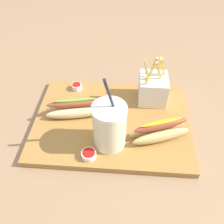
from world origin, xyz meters
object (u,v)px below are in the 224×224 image
at_px(hot_dog_1, 75,108).
at_px(hot_dog_2, 160,131).
at_px(fries_basket, 153,88).
at_px(ketchup_cup_1, 77,86).
at_px(ketchup_cup_2, 89,154).
at_px(soda_cup, 109,126).

bearing_deg(hot_dog_1, hot_dog_2, -16.00).
xyz_separation_m(fries_basket, ketchup_cup_1, (-0.25, 0.03, -0.03)).
distance_m(ketchup_cup_1, ketchup_cup_2, 0.28).
xyz_separation_m(hot_dog_1, ketchup_cup_1, (-0.02, 0.12, -0.01)).
relative_size(soda_cup, hot_dog_1, 1.22).
xyz_separation_m(fries_basket, hot_dog_1, (-0.23, -0.09, -0.02)).
height_order(fries_basket, ketchup_cup_1, fries_basket).
xyz_separation_m(fries_basket, hot_dog_2, (0.01, -0.16, -0.02)).
distance_m(hot_dog_1, hot_dog_2, 0.26).
relative_size(soda_cup, ketchup_cup_1, 6.71).
height_order(fries_basket, hot_dog_1, fries_basket).
relative_size(fries_basket, hot_dog_1, 0.84).
height_order(ketchup_cup_1, ketchup_cup_2, ketchup_cup_1).
bearing_deg(hot_dog_2, hot_dog_1, 164.00).
height_order(hot_dog_2, ketchup_cup_2, hot_dog_2).
height_order(hot_dog_1, ketchup_cup_1, hot_dog_1).
relative_size(fries_basket, hot_dog_2, 0.89).
relative_size(hot_dog_1, ketchup_cup_2, 4.76).
relative_size(hot_dog_2, ketchup_cup_1, 5.20).
height_order(soda_cup, fries_basket, soda_cup).
bearing_deg(soda_cup, hot_dog_1, 138.04).
relative_size(soda_cup, hot_dog_2, 1.29).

